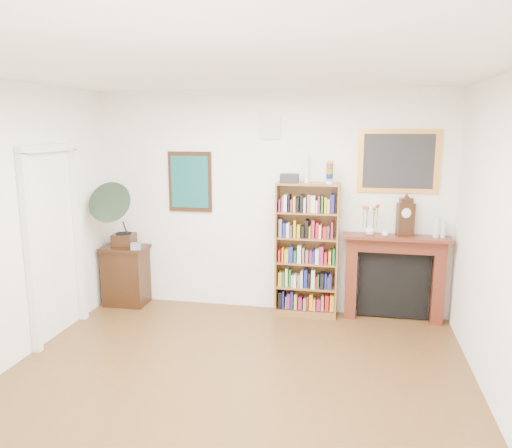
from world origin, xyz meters
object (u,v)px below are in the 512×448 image
Objects in this scene: bookshelf at (307,243)px; fireplace at (394,270)px; cd_stack at (136,246)px; bottle_right at (443,229)px; bottle_left at (436,227)px; side_cabinet at (126,275)px; teacup at (385,233)px; flower_vase at (370,229)px; gramophone at (117,211)px; mantel_clock at (405,218)px.

fireplace is at bearing 3.55° from bookshelf.
bottle_right is at bearing 3.24° from cd_stack.
side_cabinet is at bearing -178.64° from bottle_left.
side_cabinet is at bearing -178.55° from bottle_right.
bottle_right is (0.66, 0.06, 0.07)m from teacup.
fireplace reaches higher than side_cabinet.
cd_stack is at bearing -176.81° from bottle_left.
fireplace is 0.61m from flower_vase.
bookshelf reaches higher than bottle_right.
flower_vase is at bearing 3.74° from cd_stack.
bottle_left is at bearing 0.89° from bookshelf.
side_cabinet is 4.08m from bottle_right.
teacup is (-0.14, -0.10, 0.48)m from fireplace.
bookshelf is 22.84× the size of teacup.
bottle_left is at bearing -1.74° from gramophone.
fireplace is at bearing 150.60° from mantel_clock.
bookshelf reaches higher than gramophone.
bookshelf reaches higher than teacup.
mantel_clock is (0.09, -0.02, 0.66)m from fireplace.
bottle_left is (3.71, 0.21, 0.35)m from cd_stack.
bookshelf is 1.12m from fireplace.
flower_vase is at bearing 0.93° from side_cabinet.
fireplace is 10.60× the size of cd_stack.
cd_stack is (0.23, 0.01, -0.46)m from gramophone.
flower_vase is (2.95, 0.19, 0.30)m from cd_stack.
bottle_right is (0.53, -0.04, 0.55)m from fireplace.
gramophone is 3.19m from flower_vase.
side_cabinet is at bearing 165.55° from mantel_clock.
bottle_left reaches higher than side_cabinet.
flower_vase is at bearing 168.75° from mantel_clock.
fireplace is (1.07, 0.06, -0.31)m from bookshelf.
cd_stack is at bearing -3.41° from gramophone.
bottle_left is 0.08m from bottle_right.
side_cabinet is 3.98× the size of bottle_right.
bookshelf is 4.26× the size of mantel_clock.
flower_vase is at bearing 168.27° from teacup.
bottle_left reaches higher than bottle_right.
mantel_clock reaches higher than bottle_left.
mantel_clock is at bearing 176.44° from bottle_left.
mantel_clock is at bearing -1.08° from gramophone.
bookshelf is 1.54m from bottle_left.
bookshelf is at bearing -179.54° from flower_vase.
cd_stack is at bearing 167.60° from mantel_clock.
teacup reaches higher than side_cabinet.
bottle_left is at bearing 3.19° from cd_stack.
fireplace is at bearing 1.75° from side_cabinet.
bottle_left reaches higher than cd_stack.
flower_vase is (-0.32, -0.06, 0.51)m from fireplace.
bookshelf is 16.15× the size of cd_stack.
flower_vase is at bearing -178.94° from bottle_left.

